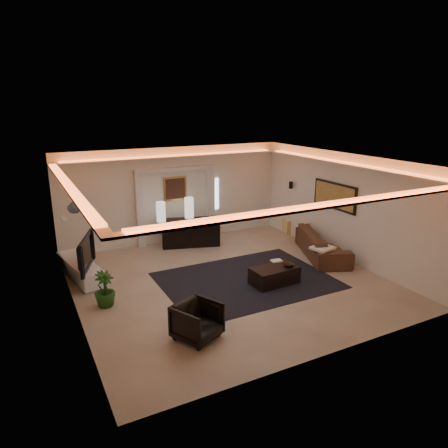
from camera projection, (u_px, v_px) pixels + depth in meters
name	position (u px, v px, depth m)	size (l,w,h in m)	color
floor	(228.00, 280.00, 10.00)	(7.00, 7.00, 0.00)	#BEAC92
ceiling	(228.00, 161.00, 9.18)	(7.00, 7.00, 0.00)	white
wall_back	(175.00, 195.00, 12.58)	(7.00, 7.00, 0.00)	white
wall_front	(329.00, 278.00, 6.60)	(7.00, 7.00, 0.00)	white
wall_left	(70.00, 246.00, 8.05)	(7.00, 7.00, 0.00)	white
wall_right	(342.00, 207.00, 11.12)	(7.00, 7.00, 0.00)	white
cove_soffit	(228.00, 174.00, 9.26)	(7.00, 7.00, 0.04)	silver
daylight_slit	(215.00, 194.00, 13.18)	(0.25, 0.03, 1.00)	white
area_rug	(246.00, 280.00, 10.00)	(4.00, 3.00, 0.01)	black
pilaster_left	(140.00, 211.00, 12.09)	(0.22, 0.20, 2.20)	silver
pilaster_right	(210.00, 203.00, 13.09)	(0.22, 0.20, 2.20)	silver
alcove_header	(175.00, 169.00, 12.27)	(2.52, 0.20, 0.12)	silver
painting_frame	(175.00, 189.00, 12.49)	(0.74, 0.04, 0.74)	tan
painting_canvas	(175.00, 189.00, 12.47)	(0.62, 0.02, 0.62)	#4C2D1E
art_panel_frame	(335.00, 196.00, 11.30)	(0.04, 1.64, 0.74)	black
art_panel_gold	(334.00, 196.00, 11.28)	(0.02, 1.50, 0.62)	tan
wall_sconce	(291.00, 185.00, 12.88)	(0.12, 0.12, 0.22)	black
wall_niche	(64.00, 219.00, 9.22)	(0.10, 0.55, 0.04)	silver
console	(191.00, 233.00, 12.36)	(1.71, 0.53, 0.85)	black
lamp_left	(161.00, 213.00, 11.92)	(0.26, 0.26, 0.59)	silver
lamp_right	(189.00, 209.00, 12.33)	(0.28, 0.28, 0.62)	silver
media_ledge	(80.00, 269.00, 10.12)	(0.52, 2.06, 0.39)	white
tv	(81.00, 251.00, 9.53)	(0.18, 1.36, 0.78)	black
figurine	(87.00, 247.00, 10.43)	(0.14, 0.14, 0.38)	#4B2B1E
ginger_jar	(74.00, 206.00, 9.61)	(0.31, 0.31, 0.33)	slate
plant	(105.00, 289.00, 8.64)	(0.43, 0.43, 0.77)	#1E4916
sofa	(322.00, 244.00, 11.53)	(0.94, 2.41, 0.70)	#52361D
throw_blanket	(323.00, 248.00, 10.62)	(0.56, 0.46, 0.06)	white
throw_pillow	(287.00, 226.00, 12.48)	(0.12, 0.41, 0.41)	tan
coffee_table	(274.00, 275.00, 9.78)	(1.12, 0.61, 0.42)	black
bowl	(289.00, 265.00, 9.80)	(0.27, 0.27, 0.07)	black
magazine	(276.00, 261.00, 10.09)	(0.26, 0.19, 0.03)	white
armchair	(197.00, 321.00, 7.44)	(0.74, 0.76, 0.69)	#2B241B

